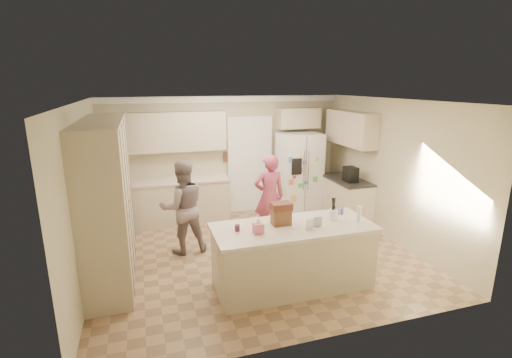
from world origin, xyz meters
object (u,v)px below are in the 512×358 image
object	(u,v)px
refrigerator	(299,173)
teen_girl	(269,196)
island_base	(293,257)
dollhouse_body	(281,217)
tissue_box	(258,228)
teen_boy	(183,207)
utensil_crock	(333,215)
coffee_maker	(351,174)

from	to	relation	value
refrigerator	teen_girl	xyz separation A→B (m)	(-1.11, -1.15, -0.10)
refrigerator	island_base	size ratio (longest dim) A/B	0.82
refrigerator	dollhouse_body	world-z (taller)	refrigerator
tissue_box	teen_boy	bearing A→B (deg)	115.54
dollhouse_body	teen_boy	size ratio (longest dim) A/B	0.16
refrigerator	dollhouse_body	distance (m)	3.21
refrigerator	tissue_box	bearing A→B (deg)	-122.27
utensil_crock	teen_girl	world-z (taller)	teen_girl
refrigerator	coffee_maker	size ratio (longest dim) A/B	6.00
coffee_maker	tissue_box	bearing A→B (deg)	-142.43
coffee_maker	utensil_crock	bearing A→B (deg)	-127.12
island_base	dollhouse_body	xyz separation A→B (m)	(-0.15, 0.10, 0.60)
coffee_maker	island_base	xyz separation A→B (m)	(-2.05, -1.90, -0.63)
teen_boy	teen_girl	distance (m)	1.63
island_base	teen_boy	world-z (taller)	teen_boy
utensil_crock	teen_boy	xyz separation A→B (m)	(-2.01, 1.55, -0.18)
utensil_crock	teen_girl	distance (m)	1.77
coffee_maker	island_base	size ratio (longest dim) A/B	0.14
island_base	coffee_maker	bearing A→B (deg)	42.83
island_base	utensil_crock	distance (m)	0.86
coffee_maker	tissue_box	distance (m)	3.28
dollhouse_body	teen_girl	bearing A→B (deg)	76.22
refrigerator	dollhouse_body	xyz separation A→B (m)	(-1.52, -2.82, 0.14)
coffee_maker	teen_girl	distance (m)	1.82
coffee_maker	teen_boy	xyz separation A→B (m)	(-3.41, -0.30, -0.25)
tissue_box	island_base	bearing A→B (deg)	10.30
coffee_maker	dollhouse_body	size ratio (longest dim) A/B	1.15
island_base	tissue_box	distance (m)	0.79
teen_girl	teen_boy	bearing A→B (deg)	9.48
dollhouse_body	teen_girl	size ratio (longest dim) A/B	0.16
island_base	tissue_box	bearing A→B (deg)	-169.70
coffee_maker	teen_boy	distance (m)	3.43
dollhouse_body	teen_boy	world-z (taller)	teen_boy
utensil_crock	teen_girl	size ratio (longest dim) A/B	0.09
coffee_maker	dollhouse_body	distance (m)	2.84
tissue_box	refrigerator	bearing A→B (deg)	57.61
coffee_maker	island_base	world-z (taller)	coffee_maker
dollhouse_body	teen_girl	xyz separation A→B (m)	(0.41, 1.67, -0.23)
utensil_crock	teen_boy	distance (m)	2.54
coffee_maker	utensil_crock	xyz separation A→B (m)	(-1.40, -1.85, -0.07)
coffee_maker	teen_girl	world-z (taller)	teen_girl
coffee_maker	teen_boy	size ratio (longest dim) A/B	0.18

